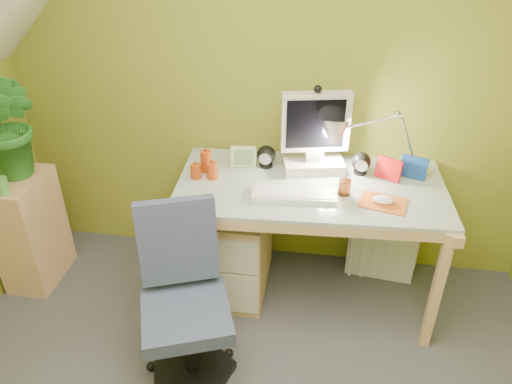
# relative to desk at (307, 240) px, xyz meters

# --- Properties ---
(wall_back) EXTENTS (3.20, 0.01, 2.40)m
(wall_back) POSITION_rel_desk_xyz_m (-0.27, 0.37, 0.81)
(wall_back) COLOR olive
(wall_back) RESTS_ON floor
(desk) EXTENTS (1.51, 0.81, 0.79)m
(desk) POSITION_rel_desk_xyz_m (0.00, 0.00, 0.00)
(desk) COLOR tan
(desk) RESTS_ON floor
(monitor) EXTENTS (0.38, 0.27, 0.47)m
(monitor) POSITION_rel_desk_xyz_m (-0.00, 0.18, 0.63)
(monitor) COLOR beige
(monitor) RESTS_ON desk
(speaker_left) EXTENTS (0.11, 0.11, 0.13)m
(speaker_left) POSITION_rel_desk_xyz_m (-0.27, 0.16, 0.46)
(speaker_left) COLOR black
(speaker_left) RESTS_ON desk
(speaker_right) EXTENTS (0.13, 0.13, 0.13)m
(speaker_right) POSITION_rel_desk_xyz_m (0.27, 0.16, 0.46)
(speaker_right) COLOR black
(speaker_right) RESTS_ON desk
(keyboard) EXTENTS (0.45, 0.17, 0.02)m
(keyboard) POSITION_rel_desk_xyz_m (-0.08, -0.14, 0.40)
(keyboard) COLOR white
(keyboard) RESTS_ON desk
(mousepad) EXTENTS (0.27, 0.22, 0.01)m
(mousepad) POSITION_rel_desk_xyz_m (0.38, -0.14, 0.40)
(mousepad) COLOR #C85A1F
(mousepad) RESTS_ON desk
(mouse) EXTENTS (0.12, 0.08, 0.04)m
(mouse) POSITION_rel_desk_xyz_m (0.38, -0.14, 0.41)
(mouse) COLOR white
(mouse) RESTS_ON mousepad
(amber_tumbler) EXTENTS (0.07, 0.07, 0.09)m
(amber_tumbler) POSITION_rel_desk_xyz_m (0.18, -0.08, 0.44)
(amber_tumbler) COLOR #904215
(amber_tumbler) RESTS_ON desk
(candle_cluster) EXTENTS (0.18, 0.16, 0.13)m
(candle_cluster) POSITION_rel_desk_xyz_m (-0.60, 0.01, 0.46)
(candle_cluster) COLOR #B93C10
(candle_cluster) RESTS_ON desk
(photo_frame_red) EXTENTS (0.14, 0.09, 0.12)m
(photo_frame_red) POSITION_rel_desk_xyz_m (0.42, 0.12, 0.46)
(photo_frame_red) COLOR red
(photo_frame_red) RESTS_ON desk
(photo_frame_blue) EXTENTS (0.14, 0.07, 0.12)m
(photo_frame_blue) POSITION_rel_desk_xyz_m (0.56, 0.16, 0.46)
(photo_frame_blue) COLOR navy
(photo_frame_blue) RESTS_ON desk
(photo_frame_green) EXTENTS (0.15, 0.04, 0.13)m
(photo_frame_green) POSITION_rel_desk_xyz_m (-0.40, 0.14, 0.46)
(photo_frame_green) COLOR beige
(photo_frame_green) RESTS_ON desk
(desk_lamp) EXTENTS (0.54, 0.28, 0.56)m
(desk_lamp) POSITION_rel_desk_xyz_m (0.45, 0.18, 0.67)
(desk_lamp) COLOR silver
(desk_lamp) RESTS_ON desk
(side_ledge) EXTENTS (0.27, 0.42, 0.73)m
(side_ledge) POSITION_rel_desk_xyz_m (-1.70, -0.11, -0.03)
(side_ledge) COLOR tan
(side_ledge) RESTS_ON floor
(potted_plant) EXTENTS (0.39, 0.34, 0.64)m
(potted_plant) POSITION_rel_desk_xyz_m (-1.69, -0.06, 0.66)
(potted_plant) COLOR #297226
(potted_plant) RESTS_ON side_ledge
(green_cup) EXTENTS (0.08, 0.08, 0.10)m
(green_cup) POSITION_rel_desk_xyz_m (-1.68, -0.26, 0.38)
(green_cup) COLOR #549D41
(green_cup) RESTS_ON side_ledge
(task_chair) EXTENTS (0.61, 0.61, 0.86)m
(task_chair) POSITION_rel_desk_xyz_m (-0.54, -0.72, 0.04)
(task_chair) COLOR #3B4461
(task_chair) RESTS_ON floor
(radiator) EXTENTS (0.44, 0.22, 0.42)m
(radiator) POSITION_rel_desk_xyz_m (0.48, 0.26, -0.18)
(radiator) COLOR white
(radiator) RESTS_ON floor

